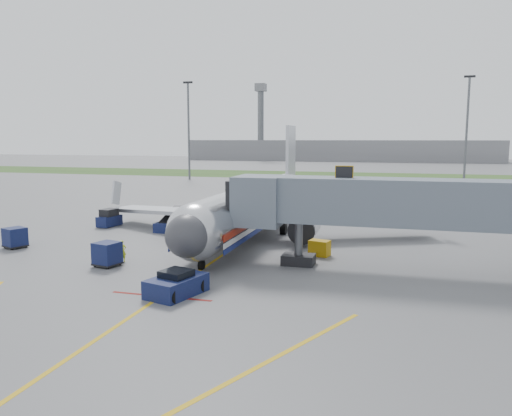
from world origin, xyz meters
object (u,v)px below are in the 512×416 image
(airliner, at_px, (255,205))
(ramp_worker, at_px, (122,251))
(baggage_tug, at_px, (109,219))
(pushback_tug, at_px, (176,285))
(belt_loader, at_px, (168,225))

(airliner, height_order, ramp_worker, airliner)
(airliner, bearing_deg, ramp_worker, -115.46)
(ramp_worker, bearing_deg, baggage_tug, 80.92)
(airliner, distance_m, pushback_tug, 18.87)
(ramp_worker, bearing_deg, pushback_tug, -84.92)
(pushback_tug, xyz_separation_m, baggage_tug, (-15.68, 18.35, 0.18))
(pushback_tug, relative_size, belt_loader, 0.90)
(airliner, xyz_separation_m, baggage_tug, (-14.97, -0.40, -1.87))
(belt_loader, xyz_separation_m, ramp_worker, (2.30, -12.21, 0.26))
(airliner, height_order, pushback_tug, airliner)
(pushback_tug, relative_size, ramp_worker, 2.47)
(baggage_tug, bearing_deg, belt_loader, -2.47)
(belt_loader, relative_size, ramp_worker, 2.76)
(airliner, height_order, baggage_tug, airliner)
(belt_loader, bearing_deg, airliner, 4.64)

